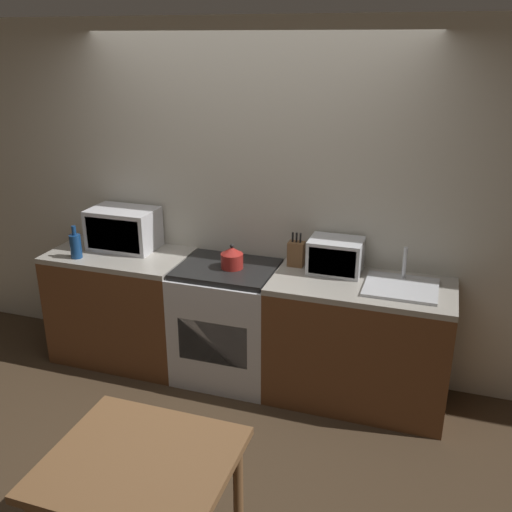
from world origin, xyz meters
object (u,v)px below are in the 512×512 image
dining_table (141,477)px  toaster_oven (335,256)px  stove_range (228,322)px  bottle (76,245)px  microwave (124,229)px  kettle (232,258)px

dining_table → toaster_oven: bearing=76.5°
stove_range → bottle: size_ratio=3.59×
microwave → stove_range: bearing=-7.5°
stove_range → microwave: microwave is taller
microwave → dining_table: bearing=-58.3°
toaster_oven → dining_table: bearing=-103.5°
toaster_oven → microwave: bearing=-178.9°
kettle → microwave: 0.96m
microwave → toaster_oven: (1.67, 0.03, -0.04)m
stove_range → toaster_oven: size_ratio=2.43×
kettle → toaster_oven: size_ratio=0.49×
toaster_oven → dining_table: toaster_oven is taller
bottle → dining_table: bottle is taller
bottle → toaster_oven: bottle is taller
stove_range → kettle: size_ratio=4.94×
stove_range → dining_table: bearing=-80.9°
dining_table → kettle: bearing=97.7°
stove_range → microwave: bearing=172.5°
stove_range → toaster_oven: 0.97m
stove_range → dining_table: stove_range is taller
stove_range → dining_table: (0.29, -1.82, 0.18)m
toaster_oven → kettle: bearing=-167.6°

